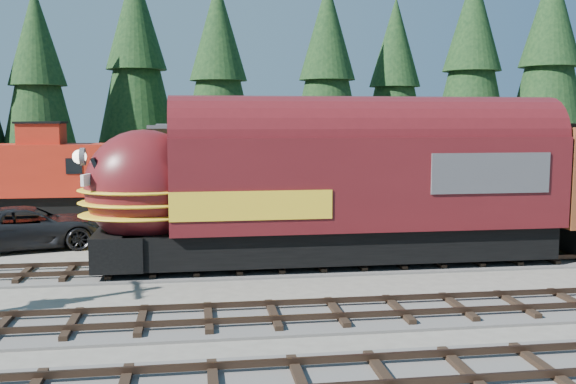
{
  "coord_description": "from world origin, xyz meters",
  "views": [
    {
      "loc": [
        -4.49,
        -19.18,
        5.57
      ],
      "look_at": [
        -1.12,
        4.0,
        2.86
      ],
      "focal_mm": 40.0,
      "sensor_mm": 36.0,
      "label": 1
    }
  ],
  "objects": [
    {
      "name": "ground",
      "position": [
        0.0,
        0.0,
        0.0
      ],
      "size": [
        120.0,
        120.0,
        0.0
      ],
      "primitive_type": "plane",
      "color": "#6B665B",
      "rests_on": "ground"
    },
    {
      "name": "track_siding",
      "position": [
        10.0,
        4.0,
        0.06
      ],
      "size": [
        68.0,
        3.2,
        0.33
      ],
      "color": "#4C4947",
      "rests_on": "ground"
    },
    {
      "name": "track_spur",
      "position": [
        -10.0,
        18.0,
        0.06
      ],
      "size": [
        32.0,
        3.2,
        0.33
      ],
      "color": "#4C4947",
      "rests_on": "ground"
    },
    {
      "name": "depot",
      "position": [
        -0.0,
        10.5,
        2.96
      ],
      "size": [
        12.8,
        7.0,
        5.3
      ],
      "color": "gold",
      "rests_on": "ground"
    },
    {
      "name": "conifer_backdrop",
      "position": [
        6.49,
        25.0,
        9.79
      ],
      "size": [
        80.47,
        22.47,
        16.72
      ],
      "color": "black",
      "rests_on": "ground"
    },
    {
      "name": "locomotive",
      "position": [
        -0.01,
        4.0,
        2.79
      ],
      "size": [
        17.81,
        3.54,
        4.84
      ],
      "color": "black",
      "rests_on": "ground"
    },
    {
      "name": "caboose",
      "position": [
        -13.76,
        18.0,
        2.47
      ],
      "size": [
        9.5,
        2.76,
        4.94
      ],
      "color": "black",
      "rests_on": "ground"
    },
    {
      "name": "pickup_truck_a",
      "position": [
        -11.55,
        9.22,
        0.91
      ],
      "size": [
        7.09,
        4.59,
        1.82
      ],
      "primitive_type": "imported",
      "rotation": [
        0.0,
        0.0,
        1.83
      ],
      "color": "black",
      "rests_on": "ground"
    }
  ]
}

